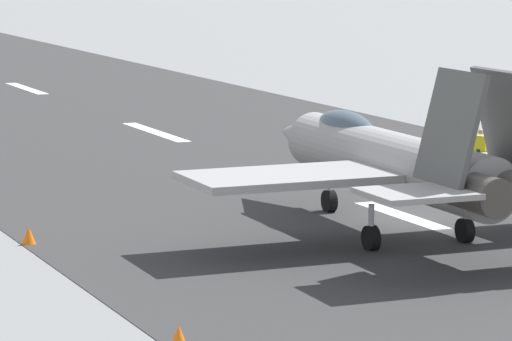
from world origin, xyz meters
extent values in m
plane|color=gray|center=(0.00, 0.00, 0.00)|extent=(400.00, 400.00, 0.00)
cube|color=#323232|center=(0.00, 0.00, 0.01)|extent=(240.00, 26.00, 0.02)
cube|color=white|center=(-0.57, 0.00, 0.02)|extent=(8.00, 0.70, 0.00)
cube|color=white|center=(25.21, 0.00, 0.02)|extent=(8.00, 0.70, 0.00)
cube|color=white|center=(49.25, 0.00, 0.02)|extent=(8.00, 0.70, 0.00)
cylinder|color=#989595|center=(-2.34, 2.00, 2.34)|extent=(11.96, 2.13, 1.89)
cone|color=#989595|center=(5.00, 1.85, 2.34)|extent=(2.78, 1.66, 1.60)
ellipsoid|color=#3F5160|center=(1.02, 1.93, 3.05)|extent=(3.62, 1.17, 1.10)
cylinder|color=#47423D|center=(-8.44, 2.68, 2.34)|extent=(2.22, 1.15, 1.10)
cylinder|color=#47423D|center=(-8.46, 1.58, 2.34)|extent=(2.22, 1.15, 1.10)
cube|color=#989595|center=(-3.25, 5.99, 2.24)|extent=(3.52, 6.12, 0.24)
cube|color=#989595|center=(-8.40, 4.52, 2.44)|extent=(2.46, 2.85, 0.16)
cube|color=#515251|center=(-7.52, 3.01, 4.04)|extent=(2.62, 1.00, 3.14)
cube|color=#515251|center=(-7.55, 1.21, 4.04)|extent=(2.62, 1.00, 3.14)
cylinder|color=silver|center=(2.25, 1.90, 0.70)|extent=(0.18, 0.18, 1.40)
cylinder|color=black|center=(2.25, 1.90, 0.38)|extent=(0.77, 0.32, 0.76)
cylinder|color=silver|center=(-4.10, 3.64, 0.70)|extent=(0.18, 0.18, 1.40)
cylinder|color=black|center=(-4.10, 3.64, 0.38)|extent=(0.77, 0.32, 0.76)
cylinder|color=silver|center=(-4.17, 0.44, 0.70)|extent=(0.18, 0.18, 1.40)
cylinder|color=black|center=(-4.17, 0.44, 0.38)|extent=(0.77, 0.32, 0.76)
cube|color=#1E2338|center=(8.16, -7.73, 0.46)|extent=(0.24, 0.36, 0.91)
cube|color=yellow|center=(8.16, -7.73, 1.13)|extent=(0.52, 0.50, 0.62)
sphere|color=tan|center=(8.16, -7.73, 1.61)|extent=(0.22, 0.22, 0.22)
cylinder|color=yellow|center=(7.93, -7.92, 1.10)|extent=(0.10, 0.10, 0.58)
cylinder|color=yellow|center=(8.39, -7.53, 1.10)|extent=(0.10, 0.10, 0.58)
cone|color=orange|center=(-12.15, 12.76, 0.28)|extent=(0.44, 0.44, 0.55)
cone|color=orange|center=(0.85, 12.76, 0.28)|extent=(0.44, 0.44, 0.55)
camera|label=1|loc=(-43.34, 24.35, 9.10)|focal=106.22mm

